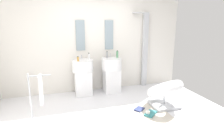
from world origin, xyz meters
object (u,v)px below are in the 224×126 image
magazine_teal (151,113)px  soap_bottle_white (89,56)px  pedestal_sink_left (83,75)px  towel_rack (39,91)px  magazine_navy (139,109)px  soap_bottle_green (117,54)px  shower_column (144,48)px  pedestal_sink_right (112,73)px  soap_bottle_amber (78,59)px  soap_bottle_grey (107,55)px  coffee_mug (148,113)px  lounge_chair (165,91)px

magazine_teal → soap_bottle_white: (-0.97, 1.42, 0.94)m
pedestal_sink_left → towel_rack: (-0.90, -1.17, 0.13)m
magazine_navy → soap_bottle_green: (-0.09, 1.23, 0.95)m
shower_column → magazine_teal: size_ratio=7.28×
pedestal_sink_right → soap_bottle_green: bearing=15.4°
shower_column → soap_bottle_amber: shower_column is taller
magazine_teal → shower_column: bearing=30.6°
magazine_navy → soap_bottle_grey: 1.62m
magazine_teal → soap_bottle_green: soap_bottle_green is taller
shower_column → coffee_mug: bearing=-113.0°
towel_rack → soap_bottle_grey: soap_bottle_grey is taller
pedestal_sink_left → pedestal_sink_right: bearing=0.0°
magazine_teal → soap_bottle_green: size_ratio=1.50×
lounge_chair → coffee_mug: 0.66m
magazine_teal → soap_bottle_green: bearing=60.3°
pedestal_sink_left → soap_bottle_grey: soap_bottle_grey is taller
shower_column → magazine_navy: 1.89m
lounge_chair → soap_bottle_green: 1.52m
pedestal_sink_right → shower_column: (1.01, 0.19, 0.58)m
lounge_chair → magazine_teal: (-0.46, -0.26, -0.32)m
soap_bottle_green → towel_rack: bearing=-146.1°
magazine_navy → soap_bottle_white: 1.73m
soap_bottle_grey → shower_column: bearing=5.4°
pedestal_sink_right → soap_bottle_amber: 0.98m
coffee_mug → soap_bottle_grey: bearing=105.5°
towel_rack → soap_bottle_amber: soap_bottle_amber is taller
shower_column → pedestal_sink_right: bearing=-169.5°
lounge_chair → magazine_teal: size_ratio=3.87×
lounge_chair → towel_rack: bearing=-179.9°
soap_bottle_amber → soap_bottle_grey: (0.76, 0.20, 0.03)m
towel_rack → soap_bottle_green: size_ratio=5.07×
soap_bottle_green → pedestal_sink_right: bearing=-164.6°
shower_column → lounge_chair: size_ratio=1.88×
pedestal_sink_right → shower_column: shower_column is taller
shower_column → soap_bottle_green: bearing=-170.5°
shower_column → soap_bottle_green: (-0.84, -0.14, -0.10)m
soap_bottle_green → magazine_navy: bearing=-86.0°
pedestal_sink_right → shower_column: bearing=10.5°
shower_column → coffee_mug: 2.04m
magazine_navy → magazine_teal: (0.13, -0.24, 0.00)m
shower_column → coffee_mug: size_ratio=25.34×
shower_column → magazine_teal: (-0.62, -1.61, -1.05)m
pedestal_sink_left → towel_rack: bearing=-127.4°
pedestal_sink_right → pedestal_sink_left: bearing=180.0°
towel_rack → magazine_navy: (1.89, -0.01, -0.61)m
pedestal_sink_left → coffee_mug: bearing=-53.4°
lounge_chair → magazine_navy: size_ratio=5.19×
pedestal_sink_left → soap_bottle_grey: 0.80m
lounge_chair → soap_bottle_white: 1.94m
towel_rack → magazine_teal: (2.03, -0.25, -0.60)m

